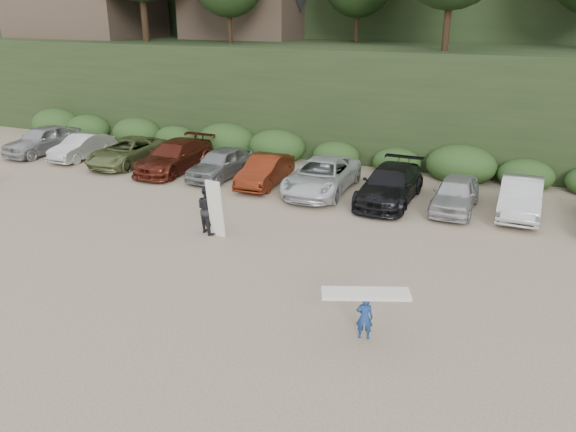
% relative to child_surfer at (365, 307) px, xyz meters
% --- Properties ---
extents(ground, '(120.00, 120.00, 0.00)m').
position_rel_child_surfer_xyz_m(ground, '(-4.33, 1.40, -0.92)').
color(ground, tan).
rests_on(ground, ground).
extents(parked_cars, '(39.86, 5.88, 1.65)m').
position_rel_child_surfer_xyz_m(parked_cars, '(-3.84, 11.40, -0.16)').
color(parked_cars, '#9E9EA2').
rests_on(parked_cars, ground).
extents(child_surfer, '(2.32, 1.42, 1.35)m').
position_rel_child_surfer_xyz_m(child_surfer, '(0.00, 0.00, 0.00)').
color(child_surfer, navy).
rests_on(child_surfer, ground).
extents(adult_surfer, '(1.39, 1.06, 2.22)m').
position_rel_child_surfer_xyz_m(adult_surfer, '(-7.48, 4.73, 0.04)').
color(adult_surfer, black).
rests_on(adult_surfer, ground).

